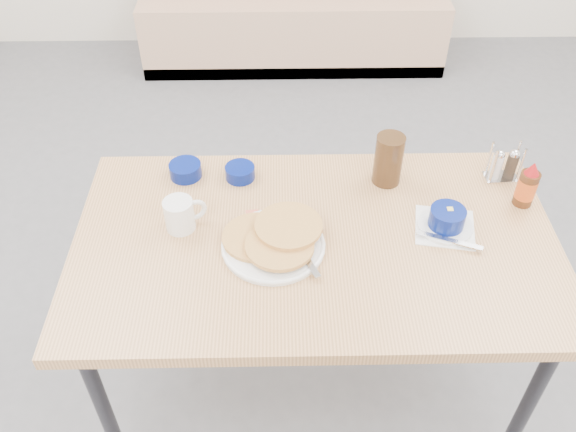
{
  "coord_description": "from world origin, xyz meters",
  "views": [
    {
      "loc": [
        -0.1,
        -0.99,
        2.0
      ],
      "look_at": [
        -0.08,
        0.28,
        0.82
      ],
      "focal_mm": 38.0,
      "sensor_mm": 36.0,
      "label": 1
    }
  ],
  "objects_px": {
    "butter_bowl": "(240,172)",
    "grits_setting": "(446,221)",
    "coffee_mug": "(181,214)",
    "amber_tumbler": "(388,160)",
    "booth_bench": "(293,4)",
    "condiment_caddy": "(504,166)",
    "creamer_bowl": "(185,170)",
    "dining_table": "(315,253)",
    "pancake_plate": "(274,241)",
    "syrup_bottle": "(527,186)"
  },
  "relations": [
    {
      "from": "dining_table",
      "to": "pancake_plate",
      "type": "bearing_deg",
      "value": -167.28
    },
    {
      "from": "dining_table",
      "to": "coffee_mug",
      "type": "bearing_deg",
      "value": 171.72
    },
    {
      "from": "dining_table",
      "to": "condiment_caddy",
      "type": "distance_m",
      "value": 0.67
    },
    {
      "from": "pancake_plate",
      "to": "grits_setting",
      "type": "xyz_separation_m",
      "value": [
        0.5,
        0.06,
        0.01
      ]
    },
    {
      "from": "coffee_mug",
      "to": "grits_setting",
      "type": "distance_m",
      "value": 0.77
    },
    {
      "from": "pancake_plate",
      "to": "syrup_bottle",
      "type": "distance_m",
      "value": 0.78
    },
    {
      "from": "creamer_bowl",
      "to": "butter_bowl",
      "type": "height_order",
      "value": "creamer_bowl"
    },
    {
      "from": "booth_bench",
      "to": "condiment_caddy",
      "type": "bearing_deg",
      "value": -74.93
    },
    {
      "from": "pancake_plate",
      "to": "creamer_bowl",
      "type": "height_order",
      "value": "pancake_plate"
    },
    {
      "from": "butter_bowl",
      "to": "amber_tumbler",
      "type": "distance_m",
      "value": 0.47
    },
    {
      "from": "pancake_plate",
      "to": "butter_bowl",
      "type": "height_order",
      "value": "pancake_plate"
    },
    {
      "from": "pancake_plate",
      "to": "condiment_caddy",
      "type": "xyz_separation_m",
      "value": [
        0.73,
        0.3,
        0.02
      ]
    },
    {
      "from": "pancake_plate",
      "to": "amber_tumbler",
      "type": "relative_size",
      "value": 1.75
    },
    {
      "from": "pancake_plate",
      "to": "condiment_caddy",
      "type": "bearing_deg",
      "value": 22.05
    },
    {
      "from": "dining_table",
      "to": "grits_setting",
      "type": "relative_size",
      "value": 6.7
    },
    {
      "from": "creamer_bowl",
      "to": "amber_tumbler",
      "type": "distance_m",
      "value": 0.65
    },
    {
      "from": "grits_setting",
      "to": "creamer_bowl",
      "type": "distance_m",
      "value": 0.83
    },
    {
      "from": "grits_setting",
      "to": "creamer_bowl",
      "type": "bearing_deg",
      "value": 161.79
    },
    {
      "from": "pancake_plate",
      "to": "butter_bowl",
      "type": "distance_m",
      "value": 0.33
    },
    {
      "from": "dining_table",
      "to": "coffee_mug",
      "type": "distance_m",
      "value": 0.41
    },
    {
      "from": "syrup_bottle",
      "to": "creamer_bowl",
      "type": "bearing_deg",
      "value": 171.73
    },
    {
      "from": "butter_bowl",
      "to": "condiment_caddy",
      "type": "height_order",
      "value": "condiment_caddy"
    },
    {
      "from": "creamer_bowl",
      "to": "dining_table",
      "type": "bearing_deg",
      "value": -36.16
    },
    {
      "from": "booth_bench",
      "to": "creamer_bowl",
      "type": "bearing_deg",
      "value": -100.23
    },
    {
      "from": "booth_bench",
      "to": "pancake_plate",
      "type": "distance_m",
      "value": 2.6
    },
    {
      "from": "butter_bowl",
      "to": "grits_setting",
      "type": "bearing_deg",
      "value": -21.98
    },
    {
      "from": "pancake_plate",
      "to": "grits_setting",
      "type": "height_order",
      "value": "grits_setting"
    },
    {
      "from": "pancake_plate",
      "to": "syrup_bottle",
      "type": "height_order",
      "value": "syrup_bottle"
    },
    {
      "from": "pancake_plate",
      "to": "coffee_mug",
      "type": "distance_m",
      "value": 0.28
    },
    {
      "from": "amber_tumbler",
      "to": "butter_bowl",
      "type": "bearing_deg",
      "value": 177.1
    },
    {
      "from": "dining_table",
      "to": "coffee_mug",
      "type": "xyz_separation_m",
      "value": [
        -0.39,
        0.06,
        0.11
      ]
    },
    {
      "from": "amber_tumbler",
      "to": "coffee_mug",
      "type": "bearing_deg",
      "value": -162.08
    },
    {
      "from": "grits_setting",
      "to": "pancake_plate",
      "type": "bearing_deg",
      "value": -172.74
    },
    {
      "from": "coffee_mug",
      "to": "creamer_bowl",
      "type": "height_order",
      "value": "coffee_mug"
    },
    {
      "from": "butter_bowl",
      "to": "amber_tumbler",
      "type": "bearing_deg",
      "value": -2.9
    },
    {
      "from": "coffee_mug",
      "to": "butter_bowl",
      "type": "relative_size",
      "value": 1.3
    },
    {
      "from": "dining_table",
      "to": "amber_tumbler",
      "type": "height_order",
      "value": "amber_tumbler"
    },
    {
      "from": "dining_table",
      "to": "grits_setting",
      "type": "distance_m",
      "value": 0.39
    },
    {
      "from": "coffee_mug",
      "to": "grits_setting",
      "type": "bearing_deg",
      "value": -1.48
    },
    {
      "from": "coffee_mug",
      "to": "butter_bowl",
      "type": "xyz_separation_m",
      "value": [
        0.16,
        0.23,
        -0.03
      ]
    },
    {
      "from": "booth_bench",
      "to": "creamer_bowl",
      "type": "distance_m",
      "value": 2.32
    },
    {
      "from": "condiment_caddy",
      "to": "syrup_bottle",
      "type": "bearing_deg",
      "value": -79.74
    },
    {
      "from": "creamer_bowl",
      "to": "grits_setting",
      "type": "bearing_deg",
      "value": -18.21
    },
    {
      "from": "amber_tumbler",
      "to": "syrup_bottle",
      "type": "distance_m",
      "value": 0.42
    },
    {
      "from": "coffee_mug",
      "to": "dining_table",
      "type": "bearing_deg",
      "value": -8.28
    },
    {
      "from": "condiment_caddy",
      "to": "grits_setting",
      "type": "bearing_deg",
      "value": -137.85
    },
    {
      "from": "grits_setting",
      "to": "creamer_bowl",
      "type": "xyz_separation_m",
      "value": [
        -0.79,
        0.26,
        -0.01
      ]
    },
    {
      "from": "pancake_plate",
      "to": "coffee_mug",
      "type": "bearing_deg",
      "value": 162.77
    },
    {
      "from": "dining_table",
      "to": "pancake_plate",
      "type": "height_order",
      "value": "pancake_plate"
    },
    {
      "from": "booth_bench",
      "to": "coffee_mug",
      "type": "xyz_separation_m",
      "value": [
        -0.39,
        -2.48,
        0.46
      ]
    }
  ]
}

